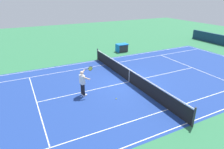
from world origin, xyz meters
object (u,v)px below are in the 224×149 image
tennis_net (129,76)px  tennis_ball (116,99)px  tennis_player_near (83,82)px  equipment_cart_tarped (122,48)px

tennis_net → tennis_ball: tennis_net is taller
tennis_net → tennis_ball: size_ratio=177.27×
tennis_net → tennis_player_near: 3.68m
tennis_net → tennis_player_near: tennis_player_near is taller
tennis_player_near → equipment_cart_tarped: size_ratio=1.36×
tennis_net → tennis_ball: (2.02, 1.79, -0.46)m
tennis_net → equipment_cart_tarped: size_ratio=9.36×
equipment_cart_tarped → tennis_player_near: bearing=46.9°
tennis_player_near → tennis_ball: 2.29m
tennis_net → tennis_player_near: size_ratio=6.89×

